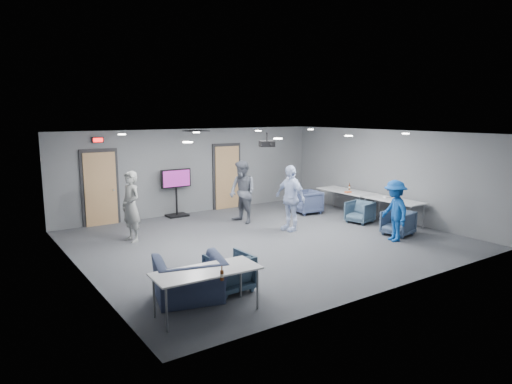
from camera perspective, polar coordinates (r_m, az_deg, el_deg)
floor at (r=11.72m, az=1.25°, el=-5.98°), size 9.00×9.00×0.00m
ceiling at (r=11.28m, az=1.30°, el=7.33°), size 9.00×9.00×0.00m
wall_back at (r=14.83m, az=-7.76°, el=2.61°), size 9.00×0.02×2.70m
wall_front at (r=8.55m, az=17.07°, el=-3.05°), size 9.00×0.02×2.70m
wall_left at (r=9.58m, az=-21.22°, el=-1.94°), size 0.02×8.00×2.70m
wall_right at (r=14.48m, az=15.93°, el=2.15°), size 0.02×8.00×2.70m
door_left at (r=13.76m, az=-18.87°, el=0.42°), size 1.06×0.17×2.24m
door_right at (r=15.39m, az=-3.66°, el=1.89°), size 1.06×0.17×2.24m
exit_sign at (r=13.60m, az=-19.18°, el=6.17°), size 0.32×0.08×0.16m
hvac_diffuser at (r=13.42m, az=-7.50°, el=7.59°), size 0.60×0.60×0.03m
downlights at (r=11.28m, az=1.30°, el=7.26°), size 6.18×3.78×0.02m
person_a at (r=11.80m, az=-15.35°, el=-1.77°), size 0.54×0.72×1.78m
person_b at (r=13.30m, az=-1.70°, el=-0.02°), size 0.80×0.97×1.83m
person_c at (r=12.49m, az=4.28°, el=-0.75°), size 0.55×1.10×1.81m
person_d at (r=11.96m, az=16.94°, el=-2.26°), size 0.90×1.14×1.55m
chair_right_a at (r=14.76m, az=6.36°, el=-1.26°), size 0.90×0.88×0.73m
chair_right_b at (r=13.76m, az=12.85°, el=-2.47°), size 0.83×0.81×0.64m
chair_right_c at (r=12.64m, az=17.33°, el=-3.72°), size 0.83×0.81×0.65m
chair_front_a at (r=8.42m, az=-3.36°, el=-9.98°), size 0.75×0.77×0.68m
chair_front_b at (r=8.04m, az=-8.30°, el=-10.78°), size 1.38×1.27×0.75m
table_right_a at (r=14.98m, az=11.20°, el=0.03°), size 0.82×1.96×0.73m
table_right_b at (r=13.74m, az=16.84°, el=-1.11°), size 0.74×1.77×0.73m
table_front_left at (r=7.41m, az=-6.21°, el=-10.03°), size 1.76×0.80×0.73m
bottle_front at (r=6.92m, az=-4.28°, el=-10.31°), size 0.06×0.06×0.22m
bottle_right at (r=15.13m, az=11.60°, el=0.60°), size 0.06×0.06×0.23m
snack_box at (r=14.57m, az=11.44°, el=-0.00°), size 0.21×0.16×0.04m
wrapper at (r=13.97m, az=16.03°, el=-0.61°), size 0.21×0.16×0.04m
tv_stand at (r=14.36m, az=-9.92°, el=0.28°), size 0.97×0.46×1.49m
projector at (r=11.99m, az=1.38°, el=6.06°), size 0.48×0.45×0.37m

